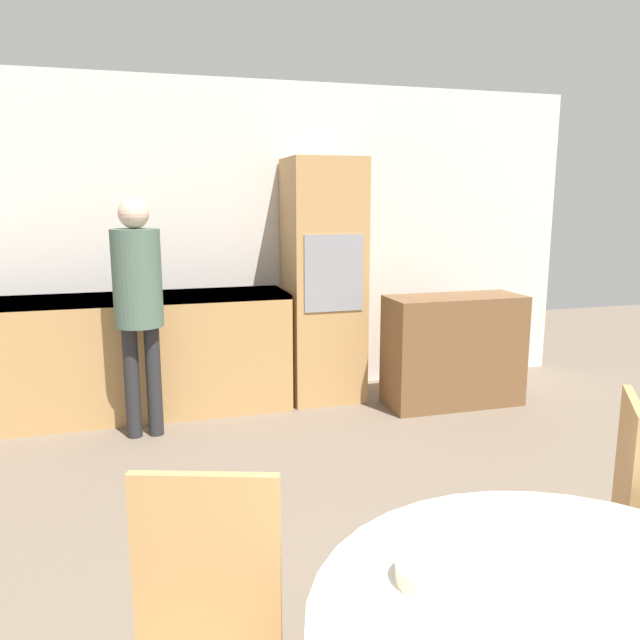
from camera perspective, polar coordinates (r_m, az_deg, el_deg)
The scene contains 7 objects.
wall_back at distance 5.29m, azimuth -7.92°, elevation 7.09°, with size 6.14×0.05×2.60m.
kitchen_counter at distance 5.02m, azimuth -17.74°, elevation -3.06°, with size 2.57×0.60×0.93m.
oven_unit at distance 5.14m, azimuth 0.30°, elevation 3.58°, with size 0.59×0.59×1.97m.
sideboard at distance 5.16m, azimuth 12.11°, elevation -2.75°, with size 1.10×0.45×0.89m.
chair_far_right at distance 2.51m, azimuth 23.91°, elevation -16.28°, with size 0.56×0.56×0.99m.
person_standing at distance 4.42m, azimuth -16.31°, elevation 2.48°, with size 0.33×0.33×1.66m.
bowl_near at distance 1.65m, azimuth 10.31°, elevation -21.84°, with size 0.18×0.18×0.04m.
Camera 1 is at (-0.77, 0.05, 1.66)m, focal length 35.00 mm.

